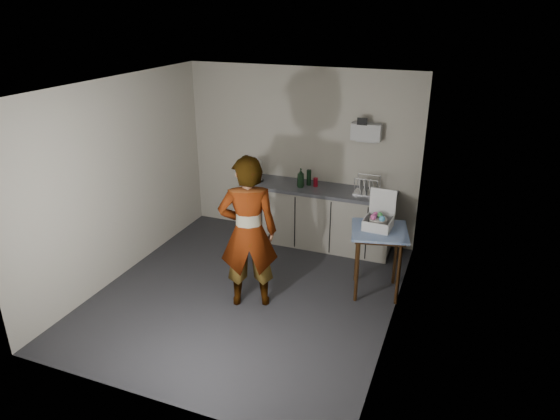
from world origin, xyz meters
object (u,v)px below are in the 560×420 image
at_px(kitchen_counter, 318,218).
at_px(dark_bottle, 309,177).
at_px(soda_can, 316,182).
at_px(dish_rack, 366,190).
at_px(bakery_box, 379,220).
at_px(standing_man, 248,233).
at_px(side_table, 379,238).
at_px(soap_bottle, 301,178).
at_px(paper_towel, 258,171).

height_order(kitchen_counter, dark_bottle, dark_bottle).
height_order(soda_can, dish_rack, dish_rack).
bearing_deg(dish_rack, bakery_box, -70.18).
relative_size(soda_can, dark_bottle, 0.56).
relative_size(dark_bottle, bakery_box, 0.51).
distance_m(dish_rack, bakery_box, 1.10).
height_order(standing_man, bakery_box, standing_man).
distance_m(side_table, soap_bottle, 1.71).
height_order(paper_towel, bakery_box, bakery_box).
xyz_separation_m(standing_man, soda_can, (0.22, 1.90, 0.03)).
xyz_separation_m(standing_man, paper_towel, (-0.67, 1.82, 0.12)).
relative_size(standing_man, bakery_box, 4.12).
relative_size(dish_rack, bakery_box, 0.78).
distance_m(side_table, soda_can, 1.62).
bearing_deg(bakery_box, kitchen_counter, 140.10).
relative_size(standing_man, paper_towel, 5.95).
distance_m(dark_bottle, bakery_box, 1.65).
bearing_deg(soda_can, standing_man, -96.64).
bearing_deg(paper_towel, side_table, -26.33).
bearing_deg(standing_man, kitchen_counter, -123.29).
relative_size(side_table, standing_man, 0.46).
bearing_deg(soap_bottle, bakery_box, -35.12).
xyz_separation_m(kitchen_counter, dark_bottle, (-0.18, 0.06, 0.60)).
height_order(kitchen_counter, side_table, kitchen_counter).
height_order(soap_bottle, dish_rack, soap_bottle).
bearing_deg(paper_towel, dark_bottle, 7.54).
relative_size(dark_bottle, dish_rack, 0.65).
distance_m(soda_can, paper_towel, 0.90).
distance_m(standing_man, dish_rack, 2.13).
height_order(dark_bottle, bakery_box, bakery_box).
xyz_separation_m(kitchen_counter, soda_can, (-0.07, 0.04, 0.55)).
height_order(side_table, dark_bottle, dark_bottle).
height_order(kitchen_counter, soda_can, soda_can).
distance_m(dark_bottle, paper_towel, 0.79).
xyz_separation_m(soda_can, paper_towel, (-0.89, -0.08, 0.09)).
xyz_separation_m(kitchen_counter, bakery_box, (1.07, -1.01, 0.55)).
height_order(side_table, dish_rack, dish_rack).
bearing_deg(soda_can, side_table, -43.33).
relative_size(side_table, dish_rack, 2.43).
bearing_deg(soap_bottle, dark_bottle, 58.57).
distance_m(standing_man, paper_towel, 1.94).
bearing_deg(bakery_box, standing_man, -144.45).
bearing_deg(paper_towel, kitchen_counter, 2.49).
bearing_deg(dish_rack, soda_can, 178.51).
xyz_separation_m(soap_bottle, dark_bottle, (0.08, 0.14, -0.03)).
bearing_deg(bakery_box, dark_bottle, 142.87).
xyz_separation_m(kitchen_counter, side_table, (1.10, -1.06, 0.33)).
bearing_deg(dish_rack, side_table, -69.57).
bearing_deg(side_table, soda_can, 123.55).
xyz_separation_m(side_table, soap_bottle, (-1.36, 0.99, 0.30)).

